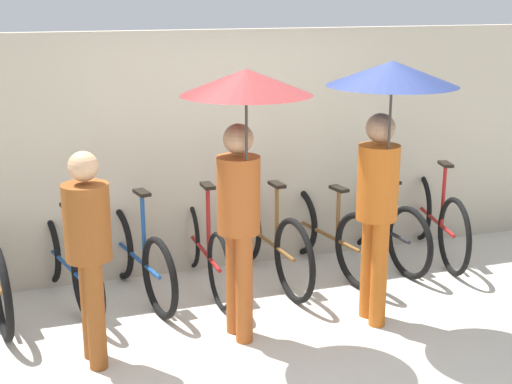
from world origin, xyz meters
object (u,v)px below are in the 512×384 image
Objects in this scene: parked_bicycle_6 at (378,225)px; pedestrian_center at (243,137)px; parked_bicycle_5 at (326,233)px; pedestrian_trailing at (386,125)px; parked_bicycle_7 at (435,218)px; parked_bicycle_3 at (203,247)px; parked_bicycle_4 at (267,239)px; pedestrian_leading at (88,244)px; parked_bicycle_1 at (66,262)px; parked_bicycle_2 at (137,257)px.

pedestrian_center reaches higher than parked_bicycle_6.
pedestrian_trailing is (-0.10, -1.22, 1.25)m from parked_bicycle_5.
parked_bicycle_7 reaches higher than parked_bicycle_5.
pedestrian_trailing is (1.08, -0.08, 0.04)m from pedestrian_center.
parked_bicycle_3 is at bearing 79.07° from parked_bicycle_5.
parked_bicycle_4 is at bearing -124.38° from pedestrian_center.
pedestrian_leading is at bearing 105.43° from parked_bicycle_5.
parked_bicycle_5 reaches higher than parked_bicycle_1.
pedestrian_trailing is at bearing 146.28° from parked_bicycle_6.
parked_bicycle_5 is (1.79, 0.03, 0.01)m from parked_bicycle_2.
parked_bicycle_5 is at bearing -104.60° from parked_bicycle_1.
pedestrian_trailing is (-0.70, -1.29, 1.25)m from parked_bicycle_6.
parked_bicycle_2 is at bearing 85.80° from parked_bicycle_4.
parked_bicycle_3 is 1.67m from pedestrian_center.
parked_bicycle_4 is 1.73m from pedestrian_center.
parked_bicycle_5 is at bearing 103.05° from parked_bicycle_7.
pedestrian_center is (1.10, -0.04, 0.68)m from pedestrian_leading.
parked_bicycle_6 is 1.93m from pedestrian_trailing.
parked_bicycle_3 reaches higher than parked_bicycle_4.
pedestrian_leading is 1.30m from pedestrian_center.
parked_bicycle_5 is at bearing -93.08° from pedestrian_trailing.
parked_bicycle_2 is 2.39m from parked_bicycle_6.
parked_bicycle_4 is 1.09× the size of parked_bicycle_6.
parked_bicycle_7 is 1.11× the size of pedestrian_leading.
parked_bicycle_3 is 1.65m from pedestrian_leading.
parked_bicycle_4 is at bearing -100.86° from parked_bicycle_2.
parked_bicycle_2 is 0.60m from parked_bicycle_3.
parked_bicycle_7 is (2.98, 0.04, 0.03)m from parked_bicycle_2.
parked_bicycle_6 reaches higher than parked_bicycle_4.
pedestrian_leading is 0.74× the size of pedestrian_trailing.
parked_bicycle_5 is 0.84× the size of pedestrian_center.
parked_bicycle_6 reaches higher than parked_bicycle_2.
parked_bicycle_2 is at bearing -121.32° from pedestrian_leading.
parked_bicycle_6 is at bearing -93.32° from parked_bicycle_5.
pedestrian_center is 0.99× the size of pedestrian_trailing.
parked_bicycle_3 is at bearing 81.91° from parked_bicycle_4.
parked_bicycle_7 is at bearing -168.66° from pedestrian_leading.
parked_bicycle_5 is at bearing -142.76° from pedestrian_center.
parked_bicycle_2 is 1.75m from pedestrian_center.
parked_bicycle_1 is 0.99× the size of parked_bicycle_5.
parked_bicycle_1 is at bearing -91.40° from pedestrian_leading.
parked_bicycle_2 is at bearing 80.67° from parked_bicycle_5.
parked_bicycle_5 is 0.83× the size of pedestrian_trailing.
pedestrian_leading is at bearing -1.55° from pedestrian_trailing.
pedestrian_center reaches higher than parked_bicycle_5.
pedestrian_trailing is at bearing -136.17° from parked_bicycle_2.
pedestrian_center reaches higher than parked_bicycle_2.
pedestrian_center reaches higher than parked_bicycle_7.
pedestrian_leading reaches higher than parked_bicycle_5.
parked_bicycle_4 is 0.87× the size of pedestrian_trailing.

